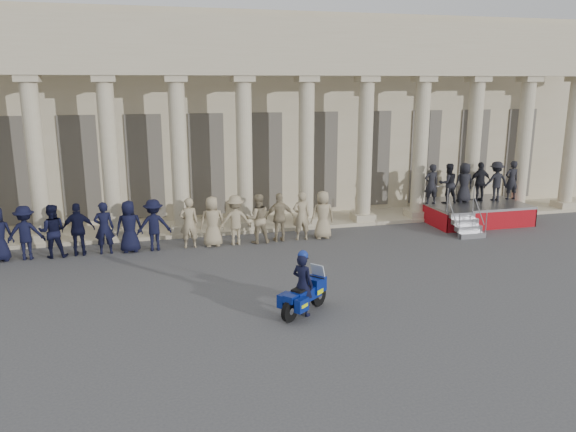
{
  "coord_description": "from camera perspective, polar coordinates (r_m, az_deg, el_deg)",
  "views": [
    {
      "loc": [
        -2.64,
        -14.29,
        6.05
      ],
      "look_at": [
        2.01,
        3.69,
        1.6
      ],
      "focal_mm": 35.0,
      "sensor_mm": 36.0,
      "label": 1
    }
  ],
  "objects": [
    {
      "name": "building",
      "position": [
        29.19,
        -9.43,
        10.3
      ],
      "size": [
        40.0,
        12.5,
        9.0
      ],
      "color": "tan",
      "rests_on": "ground"
    },
    {
      "name": "officer_rank",
      "position": [
        21.26,
        -21.53,
        -1.35
      ],
      "size": [
        19.57,
        0.72,
        1.91
      ],
      "color": "black",
      "rests_on": "ground"
    },
    {
      "name": "ground",
      "position": [
        15.74,
        -3.77,
        -9.16
      ],
      "size": [
        90.0,
        90.0,
        0.0
      ],
      "primitive_type": "plane",
      "color": "#424245",
      "rests_on": "ground"
    },
    {
      "name": "motorcycle",
      "position": [
        15.1,
        1.73,
        -7.98
      ],
      "size": [
        1.59,
        1.39,
        1.22
      ],
      "rotation": [
        0.0,
        0.0,
        0.67
      ],
      "color": "black",
      "rests_on": "ground"
    },
    {
      "name": "reviewing_stand",
      "position": [
        26.01,
        18.34,
        2.58
      ],
      "size": [
        4.64,
        4.08,
        2.61
      ],
      "color": "gray",
      "rests_on": "ground"
    },
    {
      "name": "rider",
      "position": [
        14.89,
        1.51,
        -6.81
      ],
      "size": [
        0.7,
        0.74,
        1.79
      ],
      "rotation": [
        0.0,
        0.0,
        2.24
      ],
      "color": "black",
      "rests_on": "ground"
    }
  ]
}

